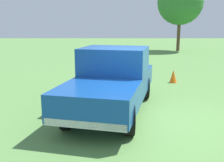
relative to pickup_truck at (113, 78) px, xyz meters
name	(u,v)px	position (x,y,z in m)	size (l,w,h in m)	color
ground_plane	(146,117)	(-0.62, -0.91, -0.96)	(80.00, 80.00, 0.00)	#5B8C47
pickup_truck	(113,78)	(0.00, 0.00, 0.00)	(5.21, 2.96, 1.84)	black
tree_back_right	(180,2)	(17.27, -6.16, 3.42)	(4.07, 4.07, 6.43)	brown
traffic_cone	(173,76)	(3.73, -2.64, -0.68)	(0.32, 0.32, 0.55)	orange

